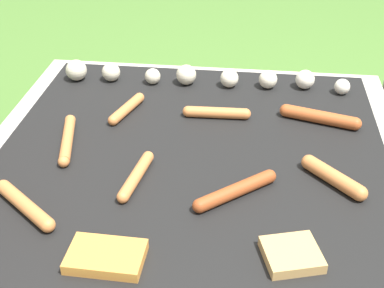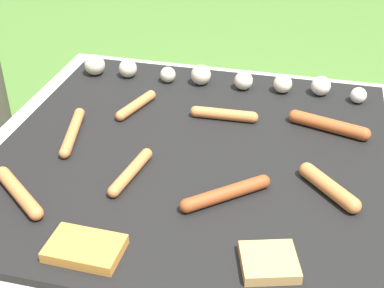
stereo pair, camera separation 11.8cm
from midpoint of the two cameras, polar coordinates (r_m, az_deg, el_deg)
name	(u,v)px [view 1 (the left image)]	position (r m, az deg, el deg)	size (l,w,h in m)	color
ground_plane	(192,283)	(1.47, -2.38, -14.68)	(14.00, 14.00, 0.00)	#47702D
grill	(192,224)	(1.32, -2.59, -8.57)	(0.98, 0.98, 0.42)	#B2AA9E
sausage_front_right	(136,176)	(1.11, -9.04, -3.49)	(0.05, 0.17, 0.02)	#C6753D
sausage_front_left	(236,190)	(1.05, 1.49, -5.09)	(0.16, 0.14, 0.03)	#93421E
sausage_front_center	(25,205)	(1.09, -20.46, -6.23)	(0.15, 0.13, 0.03)	#C6753D
sausage_mid_right	(320,117)	(1.32, 11.01, 2.78)	(0.19, 0.08, 0.03)	#A34C23
sausage_back_center	(333,177)	(1.11, 11.92, -3.58)	(0.12, 0.13, 0.03)	#C6753D
sausage_back_right	(127,109)	(1.35, -9.47, 3.68)	(0.06, 0.15, 0.03)	#C6753D
sausage_back_left	(217,113)	(1.32, 0.08, 3.29)	(0.17, 0.03, 0.03)	#C6753D
sausage_mid_left	(67,140)	(1.26, -15.83, 0.38)	(0.07, 0.20, 0.02)	#C6753D
bread_slice_center	(292,255)	(0.93, 6.97, -11.78)	(0.11, 0.11, 0.02)	tan
bread_slice_right	(106,257)	(0.95, -12.80, -11.78)	(0.13, 0.09, 0.02)	#D18438
mushroom_row	(193,76)	(1.47, -2.18, 7.20)	(0.78, 0.08, 0.06)	beige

